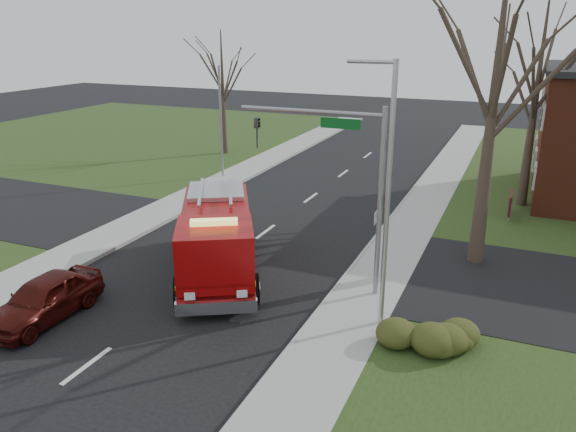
% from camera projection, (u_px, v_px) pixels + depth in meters
% --- Properties ---
extents(ground, '(120.00, 120.00, 0.00)m').
position_uv_depth(ground, '(198.00, 282.00, 21.33)').
color(ground, black).
rests_on(ground, ground).
extents(sidewalk_right, '(2.40, 80.00, 0.15)m').
position_uv_depth(sidewalk_right, '(355.00, 312.00, 19.00)').
color(sidewalk_right, gray).
rests_on(sidewalk_right, ground).
extents(sidewalk_left, '(2.40, 80.00, 0.15)m').
position_uv_depth(sidewalk_left, '(71.00, 256.00, 23.61)').
color(sidewalk_left, gray).
rests_on(sidewalk_left, ground).
extents(health_center_sign, '(0.12, 2.00, 1.40)m').
position_uv_depth(health_center_sign, '(511.00, 202.00, 28.03)').
color(health_center_sign, '#410F15').
rests_on(health_center_sign, ground).
extents(hedge_corner, '(2.80, 2.00, 0.90)m').
position_uv_depth(hedge_corner, '(435.00, 329.00, 16.93)').
color(hedge_corner, '#2F3914').
rests_on(hedge_corner, lawn_right).
extents(bare_tree_near, '(6.00, 6.00, 12.00)m').
position_uv_depth(bare_tree_near, '(496.00, 79.00, 20.64)').
color(bare_tree_near, '#35291F').
rests_on(bare_tree_near, ground).
extents(bare_tree_far, '(5.25, 5.25, 10.50)m').
position_uv_depth(bare_tree_far, '(538.00, 84.00, 28.21)').
color(bare_tree_far, '#35291F').
rests_on(bare_tree_far, ground).
extents(bare_tree_left, '(4.50, 4.50, 9.00)m').
position_uv_depth(bare_tree_left, '(222.00, 79.00, 40.67)').
color(bare_tree_left, '#35291F').
rests_on(bare_tree_left, ground).
extents(traffic_signal_mast, '(5.29, 0.18, 6.80)m').
position_uv_depth(traffic_signal_mast, '(345.00, 166.00, 19.18)').
color(traffic_signal_mast, gray).
rests_on(traffic_signal_mast, ground).
extents(streetlight_pole, '(1.48, 0.16, 8.40)m').
position_uv_depth(streetlight_pole, '(386.00, 192.00, 16.78)').
color(streetlight_pole, '#B7BABF').
rests_on(streetlight_pole, ground).
extents(utility_pole_far, '(0.14, 0.14, 7.00)m').
position_uv_depth(utility_pole_far, '(221.00, 123.00, 34.92)').
color(utility_pole_far, gray).
rests_on(utility_pole_far, ground).
extents(fire_engine, '(6.07, 8.02, 3.11)m').
position_uv_depth(fire_engine, '(217.00, 241.00, 21.60)').
color(fire_engine, '#950607').
rests_on(fire_engine, ground).
extents(parked_car_maroon, '(1.76, 4.31, 1.46)m').
position_uv_depth(parked_car_maroon, '(44.00, 299.00, 18.48)').
color(parked_car_maroon, '#410E0A').
rests_on(parked_car_maroon, ground).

